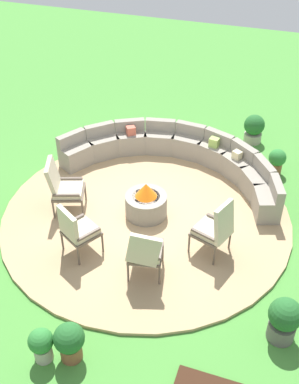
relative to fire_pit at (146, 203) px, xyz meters
The scene contains 13 objects.
ground_plane 0.34m from the fire_pit, ahead, with size 24.00×24.00×0.00m, color #478C38.
patio_circle 0.31m from the fire_pit, ahead, with size 5.59×5.59×0.06m, color tan.
fire_pit is the anchor object (origin of this frame).
curved_stone_bench 1.74m from the fire_pit, 84.98° to the left, with size 4.90×2.20×0.75m.
lounge_chair_front_left 1.62m from the fire_pit, 166.76° to the right, with size 0.79×0.77×1.11m.
lounge_chair_front_right 1.61m from the fire_pit, 119.08° to the right, with size 0.74×0.75×1.03m.
lounge_chair_back_left 1.61m from the fire_pit, 71.28° to the right, with size 0.68×0.68×1.03m.
lounge_chair_back_right 1.62m from the fire_pit, 22.56° to the right, with size 0.74×0.72×1.12m.
potted_plant_1 3.43m from the fire_pit, 35.26° to the right, with size 0.49×0.49×0.76m.
potted_plant_2 3.30m from the fire_pit, 89.55° to the right, with size 0.44×0.44×0.65m.
potted_plant_3 3.46m from the fire_pit, 95.60° to the right, with size 0.36×0.36×0.58m.
potted_plant_4 3.82m from the fire_pit, 66.75° to the left, with size 0.49×0.49×0.70m.
potted_plant_5 3.20m from the fire_pit, 46.59° to the left, with size 0.38×0.38×0.59m.
Camera 1 is at (2.37, -6.69, 5.98)m, focal length 44.20 mm.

